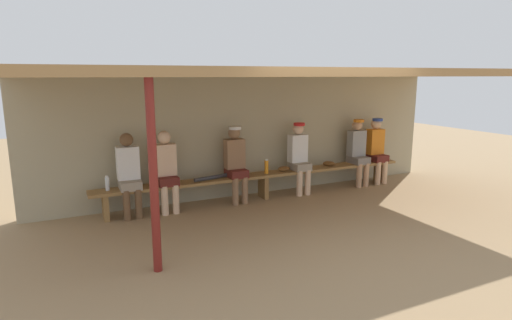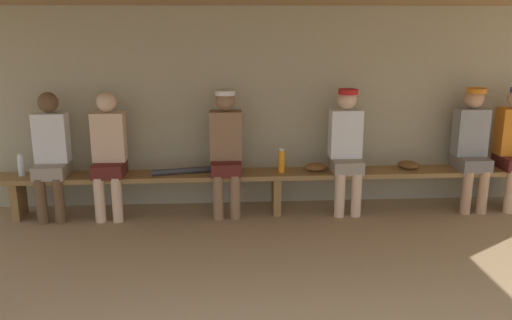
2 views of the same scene
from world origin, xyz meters
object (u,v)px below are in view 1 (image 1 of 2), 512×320
at_px(player_in_white, 166,168).
at_px(water_bottle_orange, 107,183).
at_px(water_bottle_blue, 266,167).
at_px(bench, 263,177).
at_px(baseball_bat, 215,177).
at_px(player_middle, 236,161).
at_px(support_post, 154,178).
at_px(baseball_glove_dark_brown, 284,169).
at_px(player_leftmost, 129,172).
at_px(baseball_glove_worn, 329,164).
at_px(player_in_red, 377,147).
at_px(player_near_post, 358,149).
at_px(player_shirtless_tan, 299,155).

height_order(player_in_white, water_bottle_orange, player_in_white).
relative_size(player_in_white, water_bottle_blue, 5.07).
height_order(bench, water_bottle_blue, water_bottle_blue).
height_order(bench, baseball_bat, baseball_bat).
xyz_separation_m(bench, player_middle, (-0.54, 0.00, 0.36)).
height_order(player_in_white, baseball_bat, player_in_white).
height_order(support_post, baseball_glove_dark_brown, support_post).
bearing_deg(baseball_glove_dark_brown, player_leftmost, 180.00).
relative_size(water_bottle_blue, baseball_glove_worn, 1.10).
height_order(bench, water_bottle_orange, water_bottle_orange).
relative_size(bench, player_in_red, 4.46).
bearing_deg(player_in_red, player_near_post, 180.00).
distance_m(support_post, water_bottle_blue, 3.27).
bearing_deg(bench, player_shirtless_tan, 0.27).
xyz_separation_m(baseball_glove_dark_brown, baseball_bat, (-1.37, 0.00, -0.01)).
distance_m(support_post, bench, 3.28).
relative_size(player_middle, player_in_red, 1.00).
bearing_deg(water_bottle_orange, support_post, -82.42).
distance_m(player_leftmost, water_bottle_blue, 2.42).
bearing_deg(baseball_glove_dark_brown, baseball_glove_worn, 1.48).
xyz_separation_m(player_in_red, water_bottle_blue, (-2.58, -0.02, -0.16)).
bearing_deg(player_shirtless_tan, player_middle, 180.00).
relative_size(player_near_post, baseball_glove_worn, 5.60).
relative_size(water_bottle_orange, baseball_glove_dark_brown, 0.98).
xyz_separation_m(player_middle, player_in_white, (-1.23, -0.00, -0.02)).
bearing_deg(support_post, baseball_glove_worn, 28.73).
distance_m(player_near_post, water_bottle_blue, 2.10).
relative_size(bench, baseball_bat, 7.61).
xyz_separation_m(player_in_white, baseball_bat, (0.83, -0.00, -0.24)).
distance_m(player_shirtless_tan, player_in_red, 1.88).
height_order(player_shirtless_tan, player_in_red, same).
bearing_deg(water_bottle_orange, player_leftmost, -3.94).
distance_m(player_middle, player_shirtless_tan, 1.30).
bearing_deg(baseball_bat, water_bottle_blue, -12.41).
xyz_separation_m(water_bottle_orange, baseball_glove_worn, (4.16, -0.00, -0.07)).
height_order(player_near_post, baseball_glove_dark_brown, player_near_post).
relative_size(player_middle, player_near_post, 1.00).
xyz_separation_m(player_in_red, player_leftmost, (-5.00, -0.00, -0.02)).
distance_m(player_middle, player_near_post, 2.69).
distance_m(bench, player_near_post, 2.18).
relative_size(player_in_red, player_in_white, 1.01).
bearing_deg(baseball_bat, player_leftmost, 168.60).
bearing_deg(player_shirtless_tan, baseball_glove_worn, 1.75).
height_order(player_middle, player_in_white, player_middle).
bearing_deg(player_leftmost, player_in_red, 0.01).
relative_size(player_near_post, baseball_glove_dark_brown, 5.60).
bearing_deg(support_post, player_in_white, 73.03).
xyz_separation_m(player_near_post, water_bottle_blue, (-2.09, -0.02, -0.16)).
bearing_deg(baseball_glove_dark_brown, water_bottle_orange, 179.58).
xyz_separation_m(support_post, player_leftmost, (0.05, 2.10, -0.37)).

